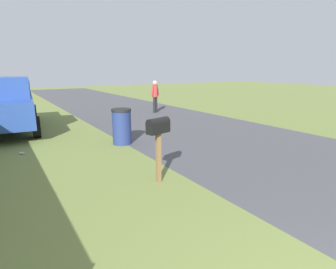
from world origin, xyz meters
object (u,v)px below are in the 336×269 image
at_px(mailbox, 158,131).
at_px(pedestrian, 155,94).
at_px(trash_bin, 122,126).
at_px(pickup_truck, 5,103).

height_order(mailbox, pedestrian, pedestrian).
xyz_separation_m(mailbox, trash_bin, (3.34, -0.58, -0.55)).
distance_m(mailbox, pedestrian, 9.81).
xyz_separation_m(mailbox, pickup_truck, (7.44, 2.44, -0.02)).
xyz_separation_m(pickup_truck, trash_bin, (-4.11, -3.02, -0.53)).
bearing_deg(trash_bin, pickup_truck, 36.31).
bearing_deg(pedestrian, pickup_truck, 81.11).
height_order(trash_bin, pedestrian, pedestrian).
height_order(pickup_truck, pedestrian, pickup_truck).
height_order(mailbox, trash_bin, mailbox).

